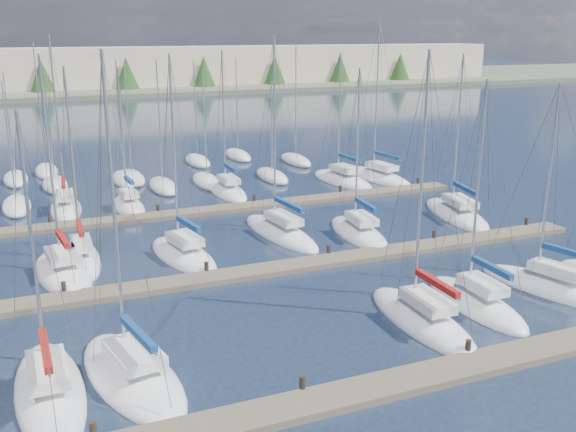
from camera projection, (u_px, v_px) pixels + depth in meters
name	position (u px, v px, depth m)	size (l,w,h in m)	color
ground	(142.00, 150.00, 77.56)	(400.00, 400.00, 0.00)	#222E44
dock_near	(401.00, 382.00, 26.13)	(44.00, 1.93, 1.10)	#6B5E4C
dock_mid	(275.00, 269.00, 38.53)	(44.00, 1.93, 1.10)	#6B5E4C
dock_far	(211.00, 210.00, 50.94)	(44.00, 1.93, 1.10)	#6B5E4C
sailboat_h	(63.00, 271.00, 38.05)	(3.86, 8.28, 13.46)	white
sailboat_c	(132.00, 375.00, 26.66)	(4.74, 8.92, 14.04)	white
sailboat_l	(359.00, 233.00, 45.22)	(3.33, 8.25, 12.29)	white
sailboat_o	(129.00, 206.00, 52.00)	(2.63, 6.31, 11.96)	white
sailboat_e	(476.00, 303.00, 33.62)	(2.69, 7.78, 12.42)	white
sailboat_b	(50.00, 391.00, 25.45)	(2.87, 8.70, 11.96)	white
sailboat_q	(342.00, 180.00, 61.17)	(4.04, 9.11, 12.70)	white
sailboat_f	(548.00, 287.00, 35.66)	(4.51, 8.71, 12.10)	white
sailboat_p	(228.00, 191.00, 56.85)	(2.59, 7.65, 13.07)	white
sailboat_i	(82.00, 259.00, 40.01)	(2.35, 7.71, 12.71)	white
sailboat_d	(421.00, 319.00, 31.73)	(2.79, 8.56, 13.89)	white
sailboat_m	(456.00, 214.00, 49.79)	(4.74, 9.84, 13.02)	white
sailboat_j	(183.00, 255.00, 40.82)	(4.13, 8.29, 13.36)	white
sailboat_n	(66.00, 208.00, 51.46)	(2.91, 8.11, 14.39)	white
sailboat_k	(280.00, 232.00, 45.30)	(3.70, 9.78, 14.35)	white
sailboat_r	(379.00, 177.00, 62.28)	(3.89, 9.86, 15.45)	white
distant_boats	(127.00, 178.00, 61.49)	(36.93, 20.75, 13.30)	#9EA0A5
shoreline	(13.00, 58.00, 150.14)	(400.00, 60.00, 38.00)	#666B51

